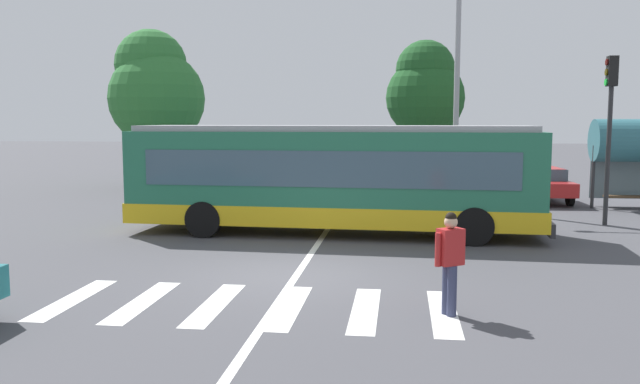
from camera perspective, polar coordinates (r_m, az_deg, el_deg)
ground_plane at (r=13.54m, az=-2.78°, el=-7.36°), size 160.00×160.00×0.00m
city_transit_bus at (r=18.21m, az=1.15°, el=1.25°), size 11.65×3.04×3.06m
pedestrian_crossing_street at (r=10.84m, az=11.40°, el=-5.69°), size 0.51×0.43×1.72m
parked_car_teal at (r=27.92m, az=-10.18°, el=1.23°), size 1.95×4.54×1.35m
parked_car_blue at (r=26.69m, az=-4.63°, el=1.08°), size 2.07×4.60×1.35m
parked_car_charcoal at (r=26.15m, az=0.84°, el=0.99°), size 2.21×4.64×1.35m
parked_car_black at (r=26.04m, az=6.76°, el=0.92°), size 2.15×4.62×1.35m
parked_car_champagne at (r=26.39m, az=13.09°, el=0.87°), size 2.23×4.65×1.35m
parked_car_red at (r=27.10m, az=18.70°, el=0.84°), size 2.04×4.58×1.35m
traffic_light_far_corner at (r=21.51m, az=24.20°, el=6.34°), size 0.33×0.32×5.12m
twin_arm_street_lamp at (r=24.41m, az=12.02°, el=11.33°), size 4.94×0.32×8.66m
background_tree_left at (r=31.66m, az=-14.34°, el=8.81°), size 4.47×4.47×7.46m
background_tree_right at (r=32.74m, az=9.27°, el=8.89°), size 3.89×3.89×7.14m
crosswalk_painted_stripes at (r=11.45m, az=-6.06°, el=-9.93°), size 7.02×2.71×0.01m
lane_center_line at (r=15.44m, az=-0.91°, el=-5.63°), size 0.16×24.00×0.01m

